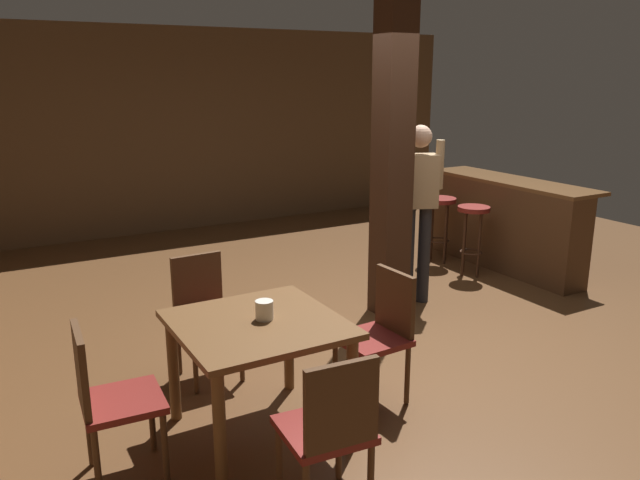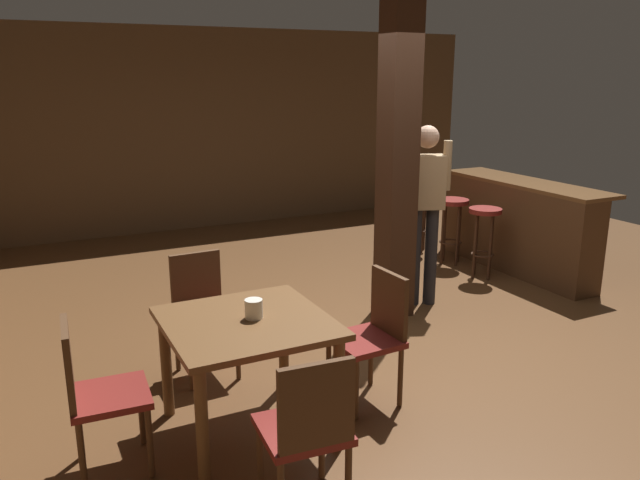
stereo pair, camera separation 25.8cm
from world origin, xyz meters
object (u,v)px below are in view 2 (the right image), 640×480
chair_north (202,308)px  bar_stool_far (418,205)px  dining_table (247,338)px  napkin_cup (254,309)px  standing_person (425,203)px  chair_south (308,427)px  bar_stool_near (484,226)px  chair_west (94,389)px  bar_counter (516,225)px  bar_stool_mid (452,215)px  chair_east (374,331)px

chair_north → bar_stool_far: bearing=31.3°
dining_table → chair_north: 0.92m
napkin_cup → standing_person: bearing=31.5°
chair_south → standing_person: (2.29, 2.25, 0.50)m
standing_person → napkin_cup: bearing=-148.5°
napkin_cup → dining_table: bearing=-170.2°
chair_north → bar_stool_near: chair_north is taller
bar_stool_far → standing_person: bearing=-123.6°
chair_west → chair_north: bearing=47.1°
dining_table → bar_counter: 4.25m
chair_west → bar_stool_far: 5.16m
napkin_cup → bar_stool_far: size_ratio=0.15×
chair_south → bar_counter: size_ratio=0.42×
chair_south → chair_north: bearing=90.4°
chair_west → bar_stool_mid: (4.25, 2.34, 0.08)m
bar_stool_mid → bar_stool_far: size_ratio=0.99×
napkin_cup → bar_stool_near: napkin_cup is taller
chair_north → bar_stool_mid: chair_north is taller
chair_east → bar_stool_far: bearing=50.6°
chair_east → standing_person: (1.38, 1.38, 0.50)m
standing_person → chair_south: bearing=-135.5°
dining_table → bar_stool_far: bearing=41.6°
chair_south → napkin_cup: chair_south is taller
chair_east → bar_counter: 3.47m
bar_counter → chair_east: bearing=-148.5°
chair_east → napkin_cup: (-0.84, 0.02, 0.29)m
chair_south → chair_west: 1.23m
bar_counter → bar_stool_near: bar_counter is taller
chair_west → bar_stool_far: chair_west is taller
chair_east → bar_stool_mid: size_ratio=1.15×
chair_west → bar_stool_near: 4.59m
bar_stool_mid → chair_east: bearing=-136.6°
bar_stool_mid → standing_person: bearing=-138.9°
standing_person → bar_stool_near: bearing=18.9°
chair_south → chair_west: size_ratio=1.00×
chair_east → dining_table: bearing=179.1°
chair_south → bar_stool_far: 5.08m
chair_west → standing_person: (3.17, 1.39, 0.50)m
chair_south → standing_person: 3.25m
chair_west → standing_person: standing_person is taller
chair_north → bar_counter: bar_counter is taller
bar_counter → bar_stool_far: bearing=114.8°
chair_east → chair_north: (-0.92, 0.93, 0.00)m
dining_table → bar_counter: bar_counter is taller
chair_east → chair_north: same height
chair_west → standing_person: size_ratio=0.52×
napkin_cup → chair_west: bearing=-178.2°
standing_person → bar_stool_near: 1.20m
napkin_cup → standing_person: standing_person is taller
chair_east → bar_stool_mid: chair_east is taller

